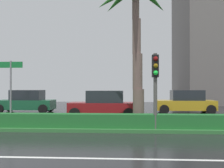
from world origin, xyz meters
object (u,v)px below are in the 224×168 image
at_px(palm_tree_centre_left, 136,4).
at_px(car_in_traffic_third, 104,105).
at_px(street_name_sign, 11,84).
at_px(car_in_traffic_fourth, 186,102).
at_px(traffic_signal_median_right, 155,77).
at_px(car_in_traffic_second, 26,102).

height_order(palm_tree_centre_left, car_in_traffic_third, palm_tree_centre_left).
bearing_deg(street_name_sign, car_in_traffic_fourth, 40.64).
height_order(palm_tree_centre_left, car_in_traffic_fourth, palm_tree_centre_left).
relative_size(street_name_sign, car_in_traffic_third, 0.70).
distance_m(traffic_signal_median_right, street_name_sign, 6.58).
bearing_deg(street_name_sign, car_in_traffic_second, 106.74).
xyz_separation_m(traffic_signal_median_right, car_in_traffic_fourth, (3.11, 8.73, -1.56)).
bearing_deg(traffic_signal_median_right, street_name_sign, 176.24).
bearing_deg(car_in_traffic_fourth, car_in_traffic_third, 28.85).
bearing_deg(car_in_traffic_second, car_in_traffic_third, 154.11).
xyz_separation_m(traffic_signal_median_right, car_in_traffic_third, (-2.74, 5.51, -1.56)).
xyz_separation_m(traffic_signal_median_right, street_name_sign, (-6.56, 0.43, -0.30)).
height_order(street_name_sign, car_in_traffic_second, street_name_sign).
bearing_deg(street_name_sign, traffic_signal_median_right, -3.76).
bearing_deg(street_name_sign, car_in_traffic_third, 53.03).
relative_size(traffic_signal_median_right, car_in_traffic_fourth, 0.75).
distance_m(street_name_sign, car_in_traffic_fourth, 12.81).
distance_m(street_name_sign, car_in_traffic_second, 8.57).
bearing_deg(palm_tree_centre_left, car_in_traffic_second, 139.23).
distance_m(traffic_signal_median_right, car_in_traffic_fourth, 9.40).
bearing_deg(traffic_signal_median_right, car_in_traffic_second, 136.47).
relative_size(traffic_signal_median_right, street_name_sign, 1.08).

